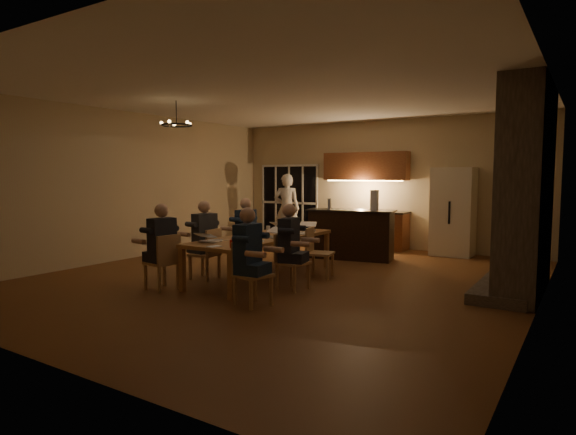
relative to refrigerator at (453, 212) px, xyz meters
The scene contains 44 objects.
floor 4.67m from the refrigerator, 114.60° to the right, with size 9.00×9.00×0.00m, color brown.
back_wall 2.03m from the refrigerator, 168.98° to the left, with size 8.00×0.04×3.20m, color #BDB186.
left_wall 7.25m from the refrigerator, 144.97° to the right, with size 0.04×9.00×3.20m, color #BDB186.
right_wall 4.70m from the refrigerator, 62.94° to the right, with size 0.04×9.00×3.20m, color #BDB186.
ceiling 5.08m from the refrigerator, 114.60° to the right, with size 8.00×9.00×0.04m, color white.
french_doors 4.61m from the refrigerator, behind, with size 1.86×0.08×2.10m, color black.
fireplace 3.51m from the refrigerator, 58.61° to the right, with size 0.58×2.50×3.20m, color #61554C.
kitchenette 2.21m from the refrigerator, behind, with size 2.24×0.68×2.40m, color brown, non-canonical shape.
refrigerator is the anchor object (origin of this frame).
dining_table 4.91m from the refrigerator, 117.20° to the right, with size 1.10×3.10×0.75m, color #AB7D44.
bar_island 2.47m from the refrigerator, 136.66° to the right, with size 1.88×0.68×1.08m, color black.
chair_left_near 6.68m from the refrigerator, 117.82° to the right, with size 0.44×0.44×0.89m, color tan, non-canonical shape.
chair_left_mid 5.82m from the refrigerator, 122.07° to the right, with size 0.44×0.44×0.89m, color tan, non-canonical shape.
chair_left_far 4.91m from the refrigerator, 129.01° to the right, with size 0.44×0.44×0.89m, color tan, non-canonical shape.
chair_right_near 6.04m from the refrigerator, 102.48° to the right, with size 0.44×0.44×0.89m, color tan, non-canonical shape.
chair_right_mid 4.97m from the refrigerator, 105.63° to the right, with size 0.44×0.44×0.89m, color tan, non-canonical shape.
chair_right_far 4.01m from the refrigerator, 110.70° to the right, with size 0.44×0.44×0.89m, color tan, non-canonical shape.
person_left_near 6.65m from the refrigerator, 117.43° to the right, with size 0.60×0.60×1.38m, color #25272F, non-canonical shape.
person_right_near 6.06m from the refrigerator, 103.04° to the right, with size 0.60×0.60×1.38m, color #1F314E, non-canonical shape.
person_left_mid 5.78m from the refrigerator, 122.67° to the right, with size 0.60×0.60×1.38m, color #383D43, non-canonical shape.
person_right_mid 5.01m from the refrigerator, 106.05° to the right, with size 0.60×0.60×1.38m, color #25272F, non-canonical shape.
person_left_far 4.83m from the refrigerator, 129.64° to the right, with size 0.60×0.60×1.38m, color #1F314E, non-canonical shape.
standing_person 4.25m from the refrigerator, behind, with size 0.68×0.45×1.87m, color silver.
chandelier 6.36m from the refrigerator, 129.93° to the right, with size 0.58×0.58×0.03m, color black.
laptop_a 5.95m from the refrigerator, 115.05° to the right, with size 0.32×0.28×0.23m, color silver, non-canonical shape.
laptop_b 5.51m from the refrigerator, 111.63° to the right, with size 0.32×0.28×0.23m, color silver, non-canonical shape.
laptop_c 5.03m from the refrigerator, 120.05° to the right, with size 0.32×0.28×0.23m, color silver, non-canonical shape.
laptop_d 4.83m from the refrigerator, 114.39° to the right, with size 0.32×0.28×0.23m, color silver, non-canonical shape.
laptop_e 4.12m from the refrigerator, 127.43° to the right, with size 0.32×0.28×0.23m, color silver, non-canonical shape.
laptop_f 3.77m from the refrigerator, 121.40° to the right, with size 0.32×0.28×0.23m, color silver, non-canonical shape.
mug_front 5.27m from the refrigerator, 115.35° to the right, with size 0.09×0.09×0.10m, color white.
mug_mid 4.32m from the refrigerator, 119.05° to the right, with size 0.09×0.09×0.10m, color white.
mug_back 4.46m from the refrigerator, 125.98° to the right, with size 0.08×0.08×0.10m, color white.
redcup_near 5.96m from the refrigerator, 107.85° to the right, with size 0.09×0.09×0.12m, color red.
redcup_mid 4.79m from the refrigerator, 123.45° to the right, with size 0.10×0.10×0.12m, color red.
redcup_far 3.56m from the refrigerator, 124.66° to the right, with size 0.09×0.09×0.12m, color red.
can_silver 5.46m from the refrigerator, 113.86° to the right, with size 0.06×0.06×0.12m, color #B2B2B7.
can_cola 3.80m from the refrigerator, 128.85° to the right, with size 0.06×0.06×0.12m, color #3F0F0C.
plate_near 5.30m from the refrigerator, 111.12° to the right, with size 0.24×0.24×0.02m, color white.
plate_left 5.85m from the refrigerator, 115.49° to the right, with size 0.26×0.26×0.02m, color white.
plate_far 4.06m from the refrigerator, 116.15° to the right, with size 0.27×0.27×0.02m, color white.
notepad 6.13m from the refrigerator, 110.15° to the right, with size 0.14×0.20×0.01m, color white.
bar_bottle 2.87m from the refrigerator, 140.98° to the right, with size 0.07×0.07×0.24m, color #99999E.
bar_blender 2.08m from the refrigerator, 126.74° to the right, with size 0.14×0.14×0.43m, color silver.
Camera 1 is at (4.57, -7.05, 1.82)m, focal length 30.00 mm.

